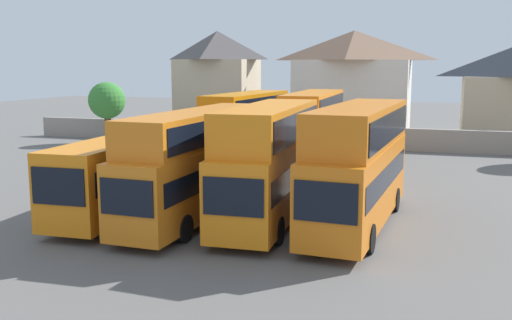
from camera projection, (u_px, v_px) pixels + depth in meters
name	position (u px, v px, depth m)	size (l,w,h in m)	color
ground	(317.00, 158.00, 42.81)	(140.00, 140.00, 0.00)	#605E5B
depot_boundary_wall	(331.00, 137.00, 48.08)	(56.00, 0.50, 1.80)	gray
bus_1	(130.00, 169.00, 27.00)	(2.95, 11.46, 3.51)	orange
bus_2	(198.00, 158.00, 25.75)	(2.86, 11.63, 4.77)	orange
bus_3	(269.00, 157.00, 25.09)	(2.94, 10.44, 5.06)	orange
bus_4	(359.00, 160.00, 24.20)	(3.19, 10.91, 5.12)	orange
bus_5	(246.00, 125.00, 39.41)	(3.29, 10.80, 4.91)	orange
bus_6	(313.00, 125.00, 38.65)	(2.82, 11.02, 4.99)	orange
bus_7	(342.00, 141.00, 37.55)	(2.61, 11.79, 3.35)	orange
house_terrace_left	(218.00, 81.00, 59.30)	(7.70, 6.67, 10.18)	#C6B293
house_terrace_centre	(353.00, 83.00, 55.67)	(11.05, 7.93, 10.02)	silver
tree_behind_wall	(107.00, 101.00, 50.46)	(3.20, 3.20, 5.34)	brown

